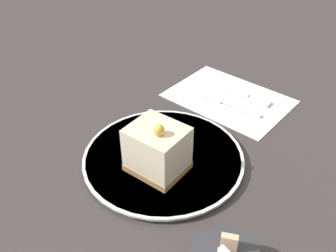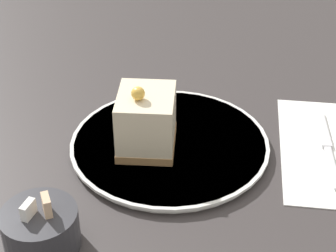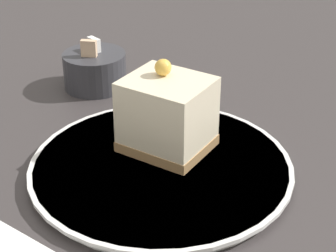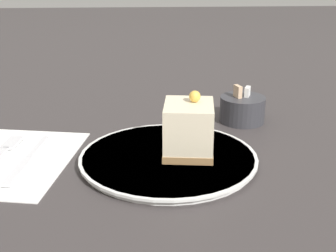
% 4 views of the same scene
% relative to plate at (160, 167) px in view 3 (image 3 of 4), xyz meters
% --- Properties ---
extents(ground_plane, '(4.00, 4.00, 0.00)m').
position_rel_plate_xyz_m(ground_plane, '(0.03, -0.00, -0.01)').
color(ground_plane, '#383333').
extents(plate, '(0.27, 0.27, 0.01)m').
position_rel_plate_xyz_m(plate, '(0.00, 0.00, 0.00)').
color(plate, silver).
rests_on(plate, ground_plane).
extents(cake_slice, '(0.08, 0.09, 0.10)m').
position_rel_plate_xyz_m(cake_slice, '(0.03, 0.01, 0.04)').
color(cake_slice, '#9E7547').
rests_on(cake_slice, plate).
extents(sugar_bowl, '(0.08, 0.08, 0.07)m').
position_rel_plate_xyz_m(sugar_bowl, '(0.15, 0.17, 0.02)').
color(sugar_bowl, '#333338').
rests_on(sugar_bowl, ground_plane).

